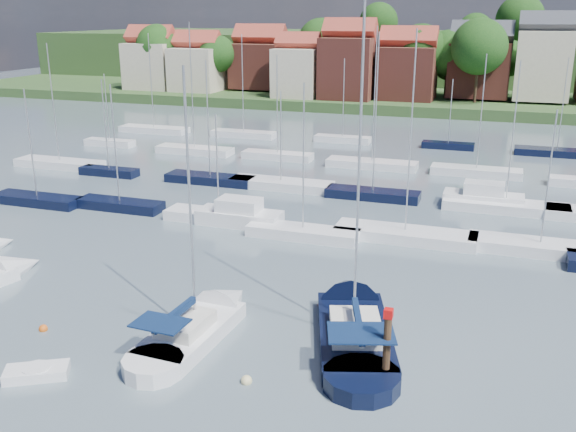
% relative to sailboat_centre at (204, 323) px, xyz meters
% --- Properties ---
extents(ground, '(260.00, 260.00, 0.00)m').
position_rel_sailboat_centre_xyz_m(ground, '(-0.03, 37.57, -0.35)').
color(ground, '#495563').
rests_on(ground, ground).
extents(sailboat_centre, '(3.58, 11.62, 15.61)m').
position_rel_sailboat_centre_xyz_m(sailboat_centre, '(0.00, 0.00, 0.00)').
color(sailboat_centre, white).
rests_on(sailboat_centre, ground).
extents(sailboat_navy, '(7.74, 14.42, 19.21)m').
position_rel_sailboat_centre_xyz_m(sailboat_navy, '(7.63, 3.15, -0.01)').
color(sailboat_navy, black).
rests_on(sailboat_navy, ground).
extents(tender, '(3.24, 2.65, 0.64)m').
position_rel_sailboat_centre_xyz_m(tender, '(-5.40, -7.09, -0.11)').
color(tender, white).
rests_on(tender, ground).
extents(timber_piling, '(0.40, 0.40, 6.15)m').
position_rel_sailboat_centre_xyz_m(timber_piling, '(10.55, -2.28, 0.56)').
color(timber_piling, '#4C331E').
rests_on(timber_piling, ground).
extents(buoy_c, '(0.48, 0.48, 0.48)m').
position_rel_sailboat_centre_xyz_m(buoy_c, '(-8.30, -3.07, -0.35)').
color(buoy_c, '#D85914').
rests_on(buoy_c, ground).
extents(buoy_d, '(0.55, 0.55, 0.55)m').
position_rel_sailboat_centre_xyz_m(buoy_d, '(4.32, -4.29, -0.35)').
color(buoy_d, beige).
rests_on(buoy_d, ground).
extents(buoy_e, '(0.42, 0.42, 0.42)m').
position_rel_sailboat_centre_xyz_m(buoy_e, '(5.36, 4.82, -0.35)').
color(buoy_e, '#D85914').
rests_on(buoy_e, ground).
extents(marina_field, '(79.62, 41.41, 15.93)m').
position_rel_sailboat_centre_xyz_m(marina_field, '(1.88, 32.72, 0.08)').
color(marina_field, white).
rests_on(marina_field, ground).
extents(far_shore_town, '(212.46, 90.00, 22.27)m').
position_rel_sailboat_centre_xyz_m(far_shore_town, '(2.20, 130.24, 4.25)').
color(far_shore_town, '#355128').
rests_on(far_shore_town, ground).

